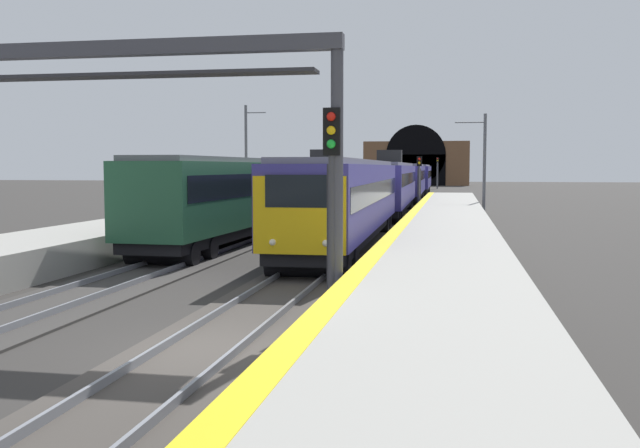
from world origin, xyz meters
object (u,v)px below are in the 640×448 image
Objects in this scene: catenary_mast_near at (484,163)px; train_adjacent_platform at (323,183)px; railway_signal_far at (437,170)px; railway_signal_near at (332,192)px; railway_signal_mid at (419,179)px; overhead_signal_gantry at (144,103)px; catenary_mast_far at (246,157)px; train_main_approaching at (400,182)px.

train_adjacent_platform is at bearing 83.71° from catenary_mast_near.
railway_signal_near is at bearing 0.00° from railway_signal_far.
railway_signal_near is at bearing 172.63° from catenary_mast_near.
railway_signal_far reaches higher than railway_signal_mid.
railway_signal_near is at bearing 0.00° from railway_signal_mid.
overhead_signal_gantry is (-39.90, 4.48, 2.39)m from railway_signal_mid.
catenary_mast_near is (-1.30, -11.76, 1.49)m from train_adjacent_platform.
railway_signal_mid is 13.77m from catenary_mast_far.
catenary_mast_near is at bearing -100.71° from catenary_mast_far.
overhead_signal_gantry is 40.67m from catenary_mast_far.
railway_signal_mid is 0.86× the size of railway_signal_far.
railway_signal_far is (61.28, -7.08, 0.71)m from train_adjacent_platform.
railway_signal_far is (98.81, -0.00, 0.02)m from railway_signal_near.
catenary_mast_far is (-0.29, 13.66, 1.71)m from railway_signal_mid.
catenary_mast_far is at bearing -161.01° from railway_signal_near.
catenary_mast_near is (-3.76, -4.69, 1.15)m from railway_signal_mid.
train_main_approaching is 6.25m from railway_signal_mid.
catenary_mast_near is at bearing 172.63° from railway_signal_near.
train_main_approaching is 19.43× the size of railway_signal_mid.
train_adjacent_platform is 11.93m from catenary_mast_near.
train_adjacent_platform is at bearing 3.97° from overhead_signal_gantry.
railway_signal_near is 36.54m from catenary_mast_near.
railway_signal_mid is at bearing 51.29° from catenary_mast_near.
overhead_signal_gantry is at bearing -91.08° from railway_signal_near.
overhead_signal_gantry is at bearing -2.60° from railway_signal_far.
train_main_approaching is 13.50m from catenary_mast_far.
train_adjacent_platform is 7.50× the size of catenary_mast_far.
railway_signal_far reaches higher than train_main_approaching.
catenary_mast_near is (-9.71, -6.56, 1.55)m from train_main_approaching.
train_adjacent_platform is 14.67× the size of railway_signal_mid.
catenary_mast_near is (36.23, -4.69, 0.80)m from railway_signal_near.
catenary_mast_near is at bearing -94.71° from train_adjacent_platform.
railway_signal_near reaches higher than railway_signal_mid.
railway_signal_near is at bearing -161.01° from catenary_mast_far.
train_adjacent_platform is 13.16× the size of railway_signal_near.
railway_signal_near is 39.99m from railway_signal_mid.
railway_signal_mid is 40.22m from overhead_signal_gantry.
train_main_approaching is at bearing 34.07° from catenary_mast_near.
railway_signal_mid is 6.12m from catenary_mast_near.
train_adjacent_platform reaches higher than railway_signal_mid.
train_adjacent_platform is 12.61× the size of railway_signal_far.
catenary_mast_far is at bearing 13.05° from overhead_signal_gantry.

